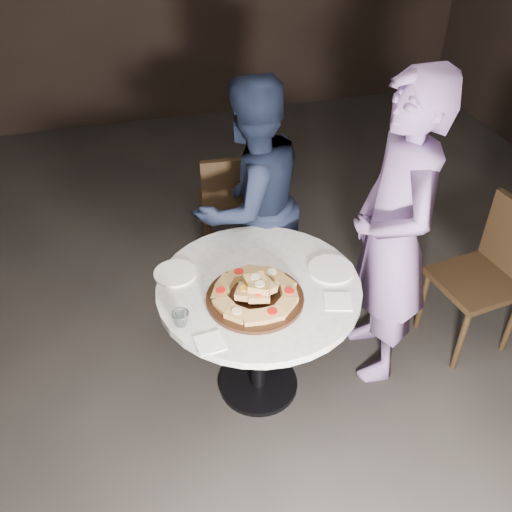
# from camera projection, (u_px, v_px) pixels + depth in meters

# --- Properties ---
(floor) EXTENTS (7.00, 7.00, 0.00)m
(floor) POSITION_uv_depth(u_px,v_px,m) (252.00, 395.00, 2.96)
(floor) COLOR black
(floor) RESTS_ON ground
(table) EXTENTS (1.09, 1.09, 0.70)m
(table) POSITION_uv_depth(u_px,v_px,m) (259.00, 306.00, 2.66)
(table) COLOR black
(table) RESTS_ON ground
(serving_board) EXTENTS (0.56, 0.56, 0.02)m
(serving_board) POSITION_uv_depth(u_px,v_px,m) (255.00, 298.00, 2.50)
(serving_board) COLOR black
(serving_board) RESTS_ON table
(focaccia_pile) EXTENTS (0.39, 0.38, 0.10)m
(focaccia_pile) POSITION_uv_depth(u_px,v_px,m) (256.00, 291.00, 2.47)
(focaccia_pile) COLOR #A4793F
(focaccia_pile) RESTS_ON serving_board
(plate_left) EXTENTS (0.25, 0.25, 0.01)m
(plate_left) POSITION_uv_depth(u_px,v_px,m) (175.00, 273.00, 2.64)
(plate_left) COLOR white
(plate_left) RESTS_ON table
(plate_right) EXTENTS (0.23, 0.23, 0.01)m
(plate_right) POSITION_uv_depth(u_px,v_px,m) (331.00, 269.00, 2.66)
(plate_right) COLOR white
(plate_right) RESTS_ON table
(water_glass) EXTENTS (0.09, 0.09, 0.07)m
(water_glass) POSITION_uv_depth(u_px,v_px,m) (181.00, 319.00, 2.36)
(water_glass) COLOR silver
(water_glass) RESTS_ON table
(napkin_near) EXTENTS (0.12, 0.12, 0.01)m
(napkin_near) POSITION_uv_depth(u_px,v_px,m) (210.00, 343.00, 2.29)
(napkin_near) COLOR white
(napkin_near) RESTS_ON table
(napkin_far) EXTENTS (0.14, 0.14, 0.01)m
(napkin_far) POSITION_uv_depth(u_px,v_px,m) (338.00, 301.00, 2.49)
(napkin_far) COLOR white
(napkin_far) RESTS_ON table
(chair_far) EXTENTS (0.43, 0.44, 0.84)m
(chair_far) POSITION_uv_depth(u_px,v_px,m) (233.00, 202.00, 3.52)
(chair_far) COLOR black
(chair_far) RESTS_ON ground
(chair_right) EXTENTS (0.46, 0.44, 0.84)m
(chair_right) POSITION_uv_depth(u_px,v_px,m) (491.00, 268.00, 3.01)
(chair_right) COLOR black
(chair_right) RESTS_ON ground
(diner_navy) EXTENTS (0.85, 0.77, 1.43)m
(diner_navy) POSITION_uv_depth(u_px,v_px,m) (250.00, 204.00, 3.08)
(diner_navy) COLOR black
(diner_navy) RESTS_ON ground
(diner_teal) EXTENTS (0.47, 0.64, 1.63)m
(diner_teal) POSITION_uv_depth(u_px,v_px,m) (392.00, 238.00, 2.67)
(diner_teal) COLOR slate
(diner_teal) RESTS_ON ground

